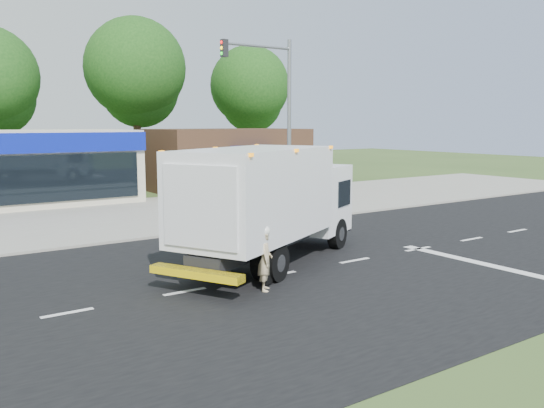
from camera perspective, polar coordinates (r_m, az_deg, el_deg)
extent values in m
plane|color=#385123|center=(18.68, 8.18, -5.61)|extent=(120.00, 120.00, 0.00)
cube|color=black|center=(18.68, 8.18, -5.59)|extent=(60.00, 14.00, 0.02)
cube|color=gray|center=(25.15, -4.65, -1.89)|extent=(60.00, 2.40, 0.12)
cube|color=gray|center=(30.26, -10.19, -0.41)|extent=(60.00, 9.00, 0.02)
cube|color=silver|center=(14.35, -19.62, -10.13)|extent=(1.20, 0.15, 0.01)
cube|color=silver|center=(15.35, -8.64, -8.56)|extent=(1.20, 0.15, 0.01)
cube|color=silver|center=(16.83, 0.63, -6.99)|extent=(1.20, 0.15, 0.01)
cube|color=silver|center=(18.67, 8.18, -5.56)|extent=(1.20, 0.15, 0.01)
cube|color=silver|center=(20.79, 14.26, -4.33)|extent=(1.20, 0.15, 0.01)
cube|color=silver|center=(23.11, 19.16, -3.30)|extent=(1.20, 0.15, 0.01)
cube|color=silver|center=(25.56, 23.13, -2.45)|extent=(1.20, 0.15, 0.01)
cube|color=silver|center=(19.02, 21.12, -5.77)|extent=(0.40, 7.00, 0.01)
cube|color=black|center=(17.16, -1.72, -4.08)|extent=(5.45, 3.54, 0.39)
cube|color=white|center=(20.48, 3.72, 0.57)|extent=(3.07, 3.15, 2.34)
cube|color=black|center=(21.42, 4.89, 1.48)|extent=(1.12, 1.95, 1.00)
cube|color=white|center=(16.91, -1.74, 1.09)|extent=(6.17, 4.92, 2.61)
cube|color=silver|center=(14.56, -7.19, -0.31)|extent=(1.08, 2.01, 2.11)
cube|color=yellow|center=(14.74, -7.53, -6.84)|extent=(1.57, 2.55, 0.20)
cube|color=orange|center=(16.80, -1.76, 5.43)|extent=(5.99, 4.86, 0.09)
cylinder|color=black|center=(21.17, 1.14, -2.44)|extent=(1.10, 0.79, 1.07)
cylinder|color=black|center=(20.32, 6.48, -2.93)|extent=(1.10, 0.79, 1.07)
cylinder|color=black|center=(17.15, -6.26, -4.97)|extent=(1.10, 0.79, 1.07)
cylinder|color=black|center=(16.03, 0.38, -5.84)|extent=(1.10, 0.79, 1.07)
imported|color=tan|center=(15.11, -0.70, -5.61)|extent=(0.65, 0.71, 1.63)
sphere|color=white|center=(14.94, -0.71, -2.69)|extent=(0.28, 0.28, 0.28)
cube|color=#382316|center=(38.57, -4.52, 4.46)|extent=(10.00, 6.00, 4.00)
cube|color=#09189B|center=(35.89, -2.02, 5.65)|extent=(3.00, 1.20, 0.20)
cube|color=black|center=(36.02, -2.06, 3.43)|extent=(3.00, 0.12, 2.20)
cylinder|color=gray|center=(25.93, 1.71, 7.18)|extent=(0.18, 0.18, 8.00)
cylinder|color=gray|center=(25.16, -1.48, 15.38)|extent=(3.40, 0.12, 0.12)
cube|color=black|center=(24.30, -4.75, 15.14)|extent=(0.25, 0.25, 0.70)
cylinder|color=#332114|center=(44.39, -13.21, 7.22)|extent=(0.56, 0.56, 7.84)
sphere|color=#164313|center=(44.57, -13.40, 12.98)|extent=(7.39, 7.39, 7.39)
sphere|color=#164313|center=(45.12, -12.97, 11.08)|extent=(5.82, 5.82, 5.82)
cylinder|color=#332114|center=(48.99, -2.19, 6.98)|extent=(0.56, 0.56, 7.00)
sphere|color=#164313|center=(49.08, -2.21, 11.66)|extent=(6.60, 6.60, 6.60)
sphere|color=#164313|center=(49.71, -2.03, 10.11)|extent=(5.20, 5.20, 5.20)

